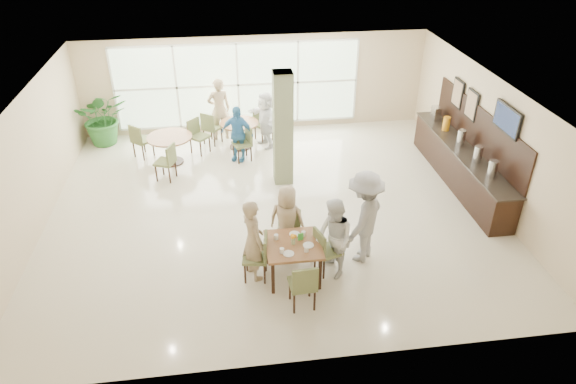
{
  "coord_description": "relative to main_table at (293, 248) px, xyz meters",
  "views": [
    {
      "loc": [
        -0.97,
        -9.92,
        6.4
      ],
      "look_at": [
        0.2,
        -1.2,
        1.1
      ],
      "focal_mm": 32.0,
      "sensor_mm": 36.0,
      "label": 1
    }
  ],
  "objects": [
    {
      "name": "chairs_main_table",
      "position": [
        -0.0,
        0.01,
        -0.19
      ],
      "size": [
        1.92,
        2.02,
        0.95
      ],
      "color": "#5D6537",
      "rests_on": "ground"
    },
    {
      "name": "buffet_counter",
      "position": [
        4.57,
        2.97,
        -0.11
      ],
      "size": [
        0.64,
        4.7,
        1.95
      ],
      "color": "black",
      "rests_on": "ground"
    },
    {
      "name": "room_shell",
      "position": [
        -0.13,
        2.46,
        1.04
      ],
      "size": [
        10.0,
        10.0,
        10.0
      ],
      "color": "white",
      "rests_on": "ground"
    },
    {
      "name": "tabletop_clutter",
      "position": [
        0.02,
        -0.01,
        0.15
      ],
      "size": [
        0.7,
        0.78,
        0.21
      ],
      "color": "white",
      "rests_on": "main_table"
    },
    {
      "name": "round_table_right",
      "position": [
        -0.69,
        5.71,
        -0.1
      ],
      "size": [
        1.07,
        1.07,
        0.75
      ],
      "color": "brown",
      "rests_on": "ground"
    },
    {
      "name": "chairs_table_left",
      "position": [
        -2.58,
        5.04,
        -0.19
      ],
      "size": [
        2.16,
        2.01,
        0.95
      ],
      "color": "#5D6537",
      "rests_on": "ground"
    },
    {
      "name": "window_bank",
      "position": [
        -0.63,
        6.92,
        0.74
      ],
      "size": [
        7.0,
        0.04,
        7.0
      ],
      "color": "silver",
      "rests_on": "ground"
    },
    {
      "name": "teen_left",
      "position": [
        -0.73,
        0.12,
        0.16
      ],
      "size": [
        0.59,
        0.71,
        1.65
      ],
      "primitive_type": "imported",
      "rotation": [
        0.0,
        0.0,
        1.96
      ],
      "color": "tan",
      "rests_on": "ground"
    },
    {
      "name": "adult_standing",
      "position": [
        -1.22,
        6.35,
        0.24
      ],
      "size": [
        0.73,
        0.55,
        1.82
      ],
      "primitive_type": "imported",
      "rotation": [
        0.0,
        0.0,
        3.33
      ],
      "color": "tan",
      "rests_on": "ground"
    },
    {
      "name": "adult_a",
      "position": [
        -0.78,
        4.95,
        0.1
      ],
      "size": [
        1.02,
        0.81,
        1.52
      ],
      "primitive_type": "imported",
      "rotation": [
        0.0,
        0.0,
        -0.39
      ],
      "color": "#4089C0",
      "rests_on": "ground"
    },
    {
      "name": "teen_far",
      "position": [
        -0.01,
        0.77,
        0.08
      ],
      "size": [
        0.83,
        0.66,
        1.49
      ],
      "primitive_type": "imported",
      "rotation": [
        0.0,
        0.0,
        2.72
      ],
      "color": "tan",
      "rests_on": "ground"
    },
    {
      "name": "chairs_table_right",
      "position": [
        -0.7,
        5.7,
        -0.19
      ],
      "size": [
        2.09,
        1.79,
        0.95
      ],
      "color": "#5D6537",
      "rests_on": "ground"
    },
    {
      "name": "round_table_left",
      "position": [
        -2.55,
        5.03,
        -0.08
      ],
      "size": [
        1.18,
        1.18,
        0.75
      ],
      "color": "brown",
      "rests_on": "ground"
    },
    {
      "name": "ground",
      "position": [
        -0.13,
        2.46,
        -0.66
      ],
      "size": [
        10.0,
        10.0,
        0.0
      ],
      "primitive_type": "plane",
      "color": "beige",
      "rests_on": "ground"
    },
    {
      "name": "column",
      "position": [
        0.27,
        3.66,
        0.74
      ],
      "size": [
        0.45,
        0.45,
        2.8
      ],
      "primitive_type": "cube",
      "color": "#777D57",
      "rests_on": "ground"
    },
    {
      "name": "wall_tv",
      "position": [
        4.81,
        1.86,
        1.49
      ],
      "size": [
        0.06,
        1.0,
        0.58
      ],
      "color": "black",
      "rests_on": "ground"
    },
    {
      "name": "teen_right",
      "position": [
        0.75,
        -0.02,
        0.14
      ],
      "size": [
        0.79,
        0.91,
        1.6
      ],
      "primitive_type": "imported",
      "rotation": [
        0.0,
        0.0,
        -1.3
      ],
      "color": "white",
      "rests_on": "ground"
    },
    {
      "name": "framed_art_a",
      "position": [
        4.82,
        3.46,
        1.19
      ],
      "size": [
        0.05,
        0.55,
        0.7
      ],
      "color": "black",
      "rests_on": "ground"
    },
    {
      "name": "teen_standing",
      "position": [
        1.42,
        0.39,
        0.29
      ],
      "size": [
        1.33,
        1.4,
        1.91
      ],
      "primitive_type": "imported",
      "rotation": [
        0.0,
        0.0,
        -2.26
      ],
      "color": "#98989A",
      "rests_on": "ground"
    },
    {
      "name": "framed_art_b",
      "position": [
        4.82,
        4.26,
        1.19
      ],
      "size": [
        0.05,
        0.55,
        0.7
      ],
      "color": "black",
      "rests_on": "ground"
    },
    {
      "name": "main_table",
      "position": [
        0.0,
        0.0,
        0.0
      ],
      "size": [
        1.01,
        1.01,
        0.75
      ],
      "color": "brown",
      "rests_on": "ground"
    },
    {
      "name": "adult_b",
      "position": [
        0.04,
        5.71,
        0.12
      ],
      "size": [
        1.09,
        1.59,
        1.58
      ],
      "primitive_type": "imported",
      "rotation": [
        0.0,
        0.0,
        -1.22
      ],
      "color": "white",
      "rests_on": "ground"
    },
    {
      "name": "potted_plant",
      "position": [
        -4.46,
        6.5,
        0.12
      ],
      "size": [
        1.68,
        1.68,
        1.56
      ],
      "primitive_type": "imported",
      "rotation": [
        0.0,
        0.0,
        0.22
      ],
      "color": "#2B6D2C",
      "rests_on": "ground"
    }
  ]
}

